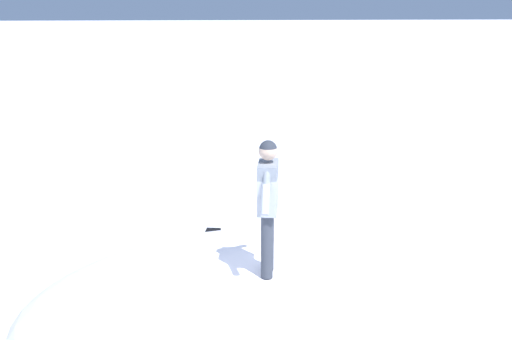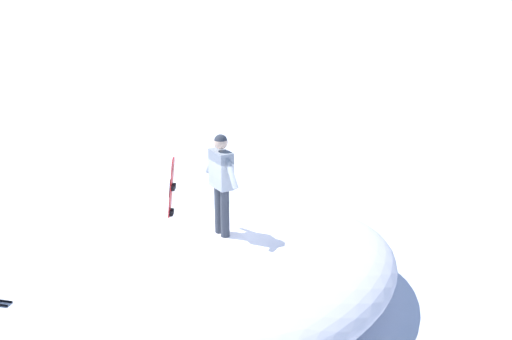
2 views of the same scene
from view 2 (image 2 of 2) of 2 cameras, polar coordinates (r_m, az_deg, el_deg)
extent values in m
plane|color=white|center=(10.83, -3.45, -11.61)|extent=(240.00, 240.00, 0.00)
ellipsoid|color=white|center=(10.15, -1.95, -9.58)|extent=(5.71, 6.89, 1.29)
cylinder|color=#333842|center=(9.82, -2.81, -3.88)|extent=(0.14, 0.14, 0.78)
cylinder|color=#333842|center=(9.99, -3.35, -3.50)|extent=(0.14, 0.14, 0.78)
cube|color=#8C939E|center=(9.67, -3.15, 0.06)|extent=(0.46, 0.28, 0.58)
sphere|color=beige|center=(9.54, -3.20, 2.50)|extent=(0.21, 0.21, 0.21)
cylinder|color=#8C939E|center=(9.40, -2.29, -0.15)|extent=(0.38, 0.14, 0.48)
cylinder|color=#8C939E|center=(9.91, -3.99, 0.82)|extent=(0.38, 0.14, 0.48)
sphere|color=#333842|center=(9.54, -3.20, 2.62)|extent=(0.20, 0.20, 0.20)
cube|color=red|center=(13.00, -7.70, -2.67)|extent=(0.34, 0.33, 1.54)
cylinder|color=red|center=(12.73, -7.48, 0.55)|extent=(0.24, 0.22, 0.28)
cube|color=black|center=(12.90, -7.70, -1.53)|extent=(0.21, 0.19, 0.37)
cube|color=black|center=(12.89, -7.43, -1.53)|extent=(0.20, 0.19, 0.12)
cube|color=black|center=(13.10, -7.59, -3.80)|extent=(0.20, 0.19, 0.12)
cylinder|color=black|center=(11.54, -21.76, -10.89)|extent=(0.27, 0.22, 0.04)
camera|label=1|loc=(15.27, -16.78, 14.11)|focal=42.64mm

